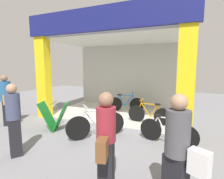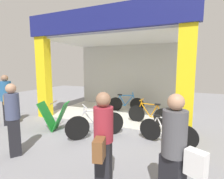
# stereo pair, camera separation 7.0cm
# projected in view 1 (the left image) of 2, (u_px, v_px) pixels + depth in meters

# --- Properties ---
(ground_plane) EXTENTS (19.43, 19.43, 0.00)m
(ground_plane) POSITION_uv_depth(u_px,v_px,m) (103.00, 125.00, 6.16)
(ground_plane) COLOR gray
(ground_plane) RESTS_ON ground
(shop_facade) EXTENTS (5.92, 3.61, 3.92)m
(shop_facade) POSITION_uv_depth(u_px,v_px,m) (120.00, 65.00, 7.41)
(shop_facade) COLOR beige
(shop_facade) RESTS_ON ground
(bicycle_inside_0) EXTENTS (1.56, 0.52, 0.88)m
(bicycle_inside_0) POSITION_uv_depth(u_px,v_px,m) (126.00, 104.00, 7.96)
(bicycle_inside_0) COLOR black
(bicycle_inside_0) RESTS_ON ground
(bicycle_inside_1) EXTENTS (1.57, 0.43, 0.86)m
(bicycle_inside_1) POSITION_uv_depth(u_px,v_px,m) (149.00, 114.00, 6.21)
(bicycle_inside_1) COLOR black
(bicycle_inside_1) RESTS_ON ground
(bicycle_parked_0) EXTENTS (1.23, 1.30, 0.96)m
(bicycle_parked_0) POSITION_uv_depth(u_px,v_px,m) (97.00, 124.00, 5.02)
(bicycle_parked_0) COLOR black
(bicycle_parked_0) RESTS_ON ground
(bicycle_parked_1) EXTENTS (1.52, 0.43, 0.85)m
(bicycle_parked_1) POSITION_uv_depth(u_px,v_px,m) (167.00, 132.00, 4.58)
(bicycle_parked_1) COLOR black
(bicycle_parked_1) RESTS_ON ground
(sandwich_board_sign) EXTENTS (1.02, 0.83, 0.92)m
(sandwich_board_sign) POSITION_uv_depth(u_px,v_px,m) (54.00, 116.00, 5.61)
(sandwich_board_sign) COLOR #197226
(sandwich_board_sign) RESTS_ON ground
(pedestrian_0) EXTENTS (0.64, 0.49, 1.69)m
(pedestrian_0) POSITION_uv_depth(u_px,v_px,m) (178.00, 153.00, 2.36)
(pedestrian_0) COLOR black
(pedestrian_0) RESTS_ON ground
(pedestrian_1) EXTENTS (0.42, 0.42, 1.66)m
(pedestrian_1) POSITION_uv_depth(u_px,v_px,m) (14.00, 119.00, 3.93)
(pedestrian_1) COLOR black
(pedestrian_1) RESTS_ON ground
(pedestrian_2) EXTENTS (0.66, 0.58, 1.75)m
(pedestrian_2) POSITION_uv_depth(u_px,v_px,m) (6.00, 99.00, 6.01)
(pedestrian_2) COLOR black
(pedestrian_2) RESTS_ON ground
(pedestrian_3) EXTENTS (0.38, 0.62, 1.64)m
(pedestrian_3) POSITION_uv_depth(u_px,v_px,m) (106.00, 141.00, 2.78)
(pedestrian_3) COLOR black
(pedestrian_3) RESTS_ON ground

